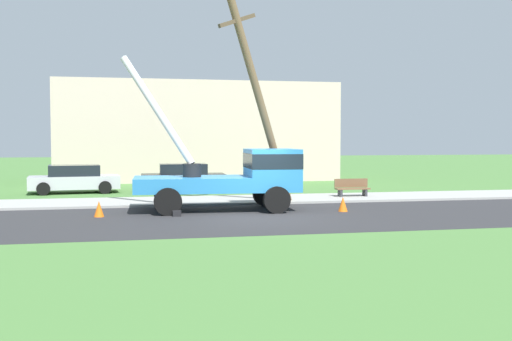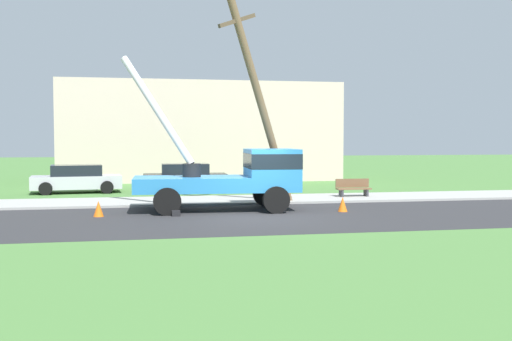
{
  "view_description": "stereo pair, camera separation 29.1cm",
  "coord_description": "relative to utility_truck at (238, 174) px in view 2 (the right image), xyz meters",
  "views": [
    {
      "loc": [
        -4.36,
        -20.35,
        2.76
      ],
      "look_at": [
        0.5,
        2.99,
        1.48
      ],
      "focal_mm": 42.11,
      "sensor_mm": 36.0,
      "label": 1
    },
    {
      "loc": [
        -4.07,
        -20.41,
        2.76
      ],
      "look_at": [
        0.5,
        2.99,
        1.48
      ],
      "focal_mm": 42.11,
      "sensor_mm": 36.0,
      "label": 2
    }
  ],
  "objects": [
    {
      "name": "sidewalk_strip",
      "position": [
        0.33,
        3.35,
        -1.36
      ],
      "size": [
        80.0,
        3.46,
        0.1
      ],
      "primitive_type": "cube",
      "color": "#9E9E99",
      "rests_on": "ground"
    },
    {
      "name": "traffic_cone_ahead",
      "position": [
        3.78,
        -1.24,
        -1.13
      ],
      "size": [
        0.36,
        0.36,
        0.56
      ],
      "primitive_type": "cone",
      "color": "orange",
      "rests_on": "ground"
    },
    {
      "name": "traffic_cone_behind",
      "position": [
        -5.16,
        -0.97,
        -1.13
      ],
      "size": [
        0.36,
        0.36,
        0.56
      ],
      "primitive_type": "cone",
      "color": "orange",
      "rests_on": "ground"
    },
    {
      "name": "road_asphalt",
      "position": [
        0.33,
        -2.27,
        -1.4
      ],
      "size": [
        80.0,
        7.79,
        0.01
      ],
      "primitive_type": "cube",
      "color": "#2B2B2D",
      "rests_on": "ground"
    },
    {
      "name": "lowrise_building_backdrop",
      "position": [
        0.34,
        17.52,
        1.79
      ],
      "size": [
        18.0,
        6.0,
        6.4
      ],
      "primitive_type": "cube",
      "color": "beige",
      "rests_on": "ground"
    },
    {
      "name": "utility_truck",
      "position": [
        0.0,
        0.0,
        0.0
      ],
      "size": [
        6.75,
        3.21,
        5.98
      ],
      "color": "#2D84C6",
      "rests_on": "ground"
    },
    {
      "name": "park_bench",
      "position": [
        5.92,
        3.42,
        -0.95
      ],
      "size": [
        1.6,
        0.45,
        0.9
      ],
      "color": "brown",
      "rests_on": "ground"
    },
    {
      "name": "leaning_utility_pole",
      "position": [
        1.15,
        1.57,
        2.97
      ],
      "size": [
        3.49,
        1.84,
        8.56
      ],
      "color": "brown",
      "rests_on": "ground"
    },
    {
      "name": "ground_plane",
      "position": [
        0.33,
        9.73,
        -1.41
      ],
      "size": [
        120.0,
        120.0,
        0.0
      ],
      "primitive_type": "plane",
      "color": "#477538"
    },
    {
      "name": "parked_sedan_silver",
      "position": [
        -6.85,
        8.82,
        -0.7
      ],
      "size": [
        4.56,
        2.3,
        1.42
      ],
      "color": "#B7B7BF",
      "rests_on": "ground"
    },
    {
      "name": "traffic_cone_curbside",
      "position": [
        2.07,
        1.25,
        -1.13
      ],
      "size": [
        0.36,
        0.36,
        0.56
      ],
      "primitive_type": "cone",
      "color": "orange",
      "rests_on": "ground"
    },
    {
      "name": "parked_sedan_black",
      "position": [
        -1.33,
        9.33,
        -0.7
      ],
      "size": [
        4.44,
        2.09,
        1.42
      ],
      "color": "black",
      "rests_on": "ground"
    }
  ]
}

